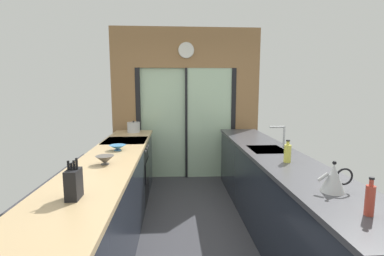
{
  "coord_description": "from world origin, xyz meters",
  "views": [
    {
      "loc": [
        -0.23,
        -2.69,
        1.65
      ],
      "look_at": [
        0.0,
        0.86,
        1.14
      ],
      "focal_mm": 26.3,
      "sensor_mm": 36.0,
      "label": 1
    }
  ],
  "objects_px": {
    "knife_block": "(74,184)",
    "soap_bottle_far": "(287,153)",
    "soap_bottle_near": "(370,199)",
    "mixing_bowl_near": "(105,160)",
    "stock_pot": "(134,127)",
    "oven_range": "(127,172)",
    "mixing_bowl_far": "(118,147)",
    "kettle": "(334,178)"
  },
  "relations": [
    {
      "from": "oven_range",
      "to": "mixing_bowl_near",
      "type": "bearing_deg",
      "value": -89.16
    },
    {
      "from": "mixing_bowl_near",
      "to": "stock_pot",
      "type": "xyz_separation_m",
      "value": [
        0.0,
        1.97,
        0.04
      ]
    },
    {
      "from": "mixing_bowl_near",
      "to": "soap_bottle_near",
      "type": "xyz_separation_m",
      "value": [
        1.78,
        -1.21,
        0.05
      ]
    },
    {
      "from": "oven_range",
      "to": "soap_bottle_near",
      "type": "xyz_separation_m",
      "value": [
        1.8,
        -2.47,
        0.56
      ]
    },
    {
      "from": "mixing_bowl_far",
      "to": "soap_bottle_far",
      "type": "bearing_deg",
      "value": -20.01
    },
    {
      "from": "oven_range",
      "to": "soap_bottle_near",
      "type": "height_order",
      "value": "soap_bottle_near"
    },
    {
      "from": "knife_block",
      "to": "kettle",
      "type": "height_order",
      "value": "knife_block"
    },
    {
      "from": "mixing_bowl_far",
      "to": "soap_bottle_far",
      "type": "height_order",
      "value": "soap_bottle_far"
    },
    {
      "from": "mixing_bowl_near",
      "to": "knife_block",
      "type": "bearing_deg",
      "value": -90.0
    },
    {
      "from": "soap_bottle_near",
      "to": "mixing_bowl_far",
      "type": "bearing_deg",
      "value": 134.31
    },
    {
      "from": "mixing_bowl_near",
      "to": "knife_block",
      "type": "distance_m",
      "value": 0.85
    },
    {
      "from": "knife_block",
      "to": "soap_bottle_near",
      "type": "xyz_separation_m",
      "value": [
        1.78,
        -0.36,
        -0.01
      ]
    },
    {
      "from": "mixing_bowl_far",
      "to": "kettle",
      "type": "height_order",
      "value": "kettle"
    },
    {
      "from": "mixing_bowl_far",
      "to": "stock_pot",
      "type": "distance_m",
      "value": 1.36
    },
    {
      "from": "soap_bottle_far",
      "to": "kettle",
      "type": "bearing_deg",
      "value": -89.83
    },
    {
      "from": "knife_block",
      "to": "soap_bottle_far",
      "type": "bearing_deg",
      "value": 24.52
    },
    {
      "from": "knife_block",
      "to": "stock_pot",
      "type": "bearing_deg",
      "value": 90.0
    },
    {
      "from": "mixing_bowl_near",
      "to": "soap_bottle_near",
      "type": "bearing_deg",
      "value": -34.19
    },
    {
      "from": "stock_pot",
      "to": "soap_bottle_near",
      "type": "relative_size",
      "value": 0.92
    },
    {
      "from": "oven_range",
      "to": "knife_block",
      "type": "relative_size",
      "value": 3.33
    },
    {
      "from": "stock_pot",
      "to": "soap_bottle_far",
      "type": "xyz_separation_m",
      "value": [
        1.78,
        -2.01,
        0.01
      ]
    },
    {
      "from": "oven_range",
      "to": "soap_bottle_near",
      "type": "distance_m",
      "value": 3.11
    },
    {
      "from": "knife_block",
      "to": "kettle",
      "type": "xyz_separation_m",
      "value": [
        1.78,
        0.01,
        -0.0
      ]
    },
    {
      "from": "stock_pot",
      "to": "soap_bottle_near",
      "type": "distance_m",
      "value": 3.65
    },
    {
      "from": "mixing_bowl_near",
      "to": "mixing_bowl_far",
      "type": "bearing_deg",
      "value": 90.0
    },
    {
      "from": "mixing_bowl_near",
      "to": "kettle",
      "type": "relative_size",
      "value": 0.68
    },
    {
      "from": "oven_range",
      "to": "kettle",
      "type": "xyz_separation_m",
      "value": [
        1.8,
        -2.1,
        0.56
      ]
    },
    {
      "from": "knife_block",
      "to": "soap_bottle_far",
      "type": "xyz_separation_m",
      "value": [
        1.78,
        0.81,
        -0.01
      ]
    },
    {
      "from": "stock_pot",
      "to": "soap_bottle_far",
      "type": "relative_size",
      "value": 0.93
    },
    {
      "from": "knife_block",
      "to": "soap_bottle_far",
      "type": "relative_size",
      "value": 1.24
    },
    {
      "from": "oven_range",
      "to": "soap_bottle_near",
      "type": "bearing_deg",
      "value": -53.96
    },
    {
      "from": "kettle",
      "to": "soap_bottle_near",
      "type": "relative_size",
      "value": 1.14
    },
    {
      "from": "soap_bottle_far",
      "to": "mixing_bowl_far",
      "type": "bearing_deg",
      "value": 159.99
    },
    {
      "from": "mixing_bowl_near",
      "to": "oven_range",
      "type": "bearing_deg",
      "value": 90.84
    },
    {
      "from": "mixing_bowl_far",
      "to": "soap_bottle_near",
      "type": "xyz_separation_m",
      "value": [
        1.78,
        -1.82,
        0.06
      ]
    },
    {
      "from": "mixing_bowl_far",
      "to": "knife_block",
      "type": "relative_size",
      "value": 0.7
    },
    {
      "from": "soap_bottle_far",
      "to": "stock_pot",
      "type": "bearing_deg",
      "value": 131.58
    },
    {
      "from": "soap_bottle_near",
      "to": "stock_pot",
      "type": "bearing_deg",
      "value": 119.23
    },
    {
      "from": "kettle",
      "to": "soap_bottle_far",
      "type": "relative_size",
      "value": 1.16
    },
    {
      "from": "mixing_bowl_near",
      "to": "mixing_bowl_far",
      "type": "relative_size",
      "value": 0.9
    },
    {
      "from": "oven_range",
      "to": "soap_bottle_far",
      "type": "relative_size",
      "value": 4.11
    },
    {
      "from": "oven_range",
      "to": "mixing_bowl_near",
      "type": "relative_size",
      "value": 5.26
    }
  ]
}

